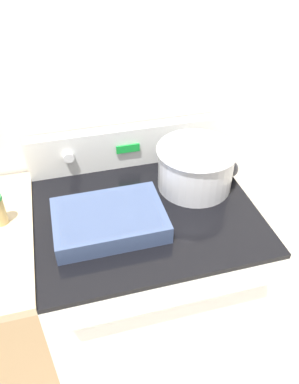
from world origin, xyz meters
name	(u,v)px	position (x,y,z in m)	size (l,w,h in m)	color
kitchen_wall	(120,83)	(0.00, 0.66, 1.25)	(8.00, 0.05, 2.50)	silver
stove_range	(146,293)	(0.00, 0.31, 0.47)	(0.75, 0.66, 0.94)	silver
control_panel	(126,146)	(0.00, 0.60, 1.02)	(0.75, 0.07, 0.16)	silver
mixing_bowl	(196,165)	(0.21, 0.40, 1.03)	(0.28, 0.28, 0.16)	silver
casserole_dish	(109,219)	(-0.13, 0.26, 0.97)	(0.35, 0.24, 0.06)	#38476B
ladle	(228,167)	(0.36, 0.43, 0.97)	(0.07, 0.27, 0.07)	#333338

